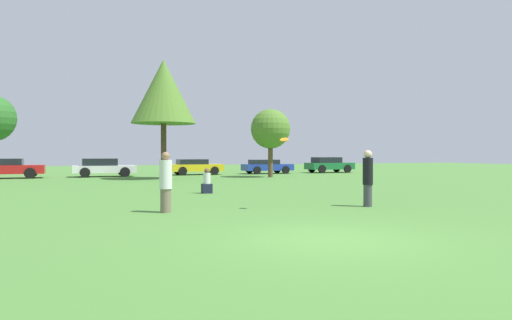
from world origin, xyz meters
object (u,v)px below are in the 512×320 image
parked_car_red (6,168)px  tree_2 (270,129)px  parked_car_green (329,164)px  frisbee (284,140)px  tree_1 (163,92)px  parked_car_yellow (195,166)px  person_catcher (368,177)px  parked_car_blue (267,166)px  parked_car_white (103,167)px  bystander_sitting (207,183)px  person_thrower (166,182)px

parked_car_red → tree_2: bearing=-16.5°
parked_car_green → tree_2: bearing=-145.4°
frisbee → tree_1: (-0.33, 17.80, 3.59)m
parked_car_yellow → person_catcher: bearing=-91.0°
parked_car_blue → parked_car_green: parked_car_green is taller
parked_car_white → parked_car_green: (18.65, 0.47, 0.02)m
bystander_sitting → tree_1: size_ratio=0.14×
parked_car_green → tree_1: bearing=-161.8°
person_catcher → parked_car_green: (12.08, 23.05, -0.19)m
tree_2 → parked_car_blue: tree_2 is taller
parked_car_white → parked_car_green: bearing=1.1°
tree_2 → tree_1: bearing=176.9°
frisbee → parked_car_green: 27.30m
tree_2 → parked_car_yellow: 7.43m
bystander_sitting → person_catcher: bearing=-62.5°
tree_1 → parked_car_yellow: size_ratio=1.91×
person_thrower → person_catcher: (6.05, -0.81, 0.05)m
person_catcher → parked_car_yellow: (0.28, 23.26, -0.24)m
person_catcher → parked_car_green: person_catcher is taller
frisbee → parked_car_red: (-9.90, 22.29, -1.32)m
bystander_sitting → parked_car_yellow: size_ratio=0.26×
tree_2 → parked_car_blue: 6.51m
parked_car_yellow → parked_car_green: (11.79, -0.20, 0.06)m
bystander_sitting → tree_1: 12.64m
bystander_sitting → parked_car_yellow: parked_car_yellow is taller
tree_2 → parked_car_blue: (2.03, 5.55, -2.72)m
bystander_sitting → parked_car_blue: size_ratio=0.26×
frisbee → parked_car_yellow: (3.03, 23.09, -1.38)m
parked_car_red → parked_car_blue: (18.92, 0.67, -0.09)m
person_thrower → parked_car_yellow: (6.33, 22.44, -0.19)m
person_thrower → parked_car_white: bearing=99.0°
tree_2 → parked_car_white: tree_2 is taller
person_catcher → bystander_sitting: person_catcher is taller
frisbee → parked_car_white: frisbee is taller
parked_car_yellow → bystander_sitting: bearing=-102.5°
parked_car_red → bystander_sitting: bearing=-60.2°
person_catcher → tree_1: (-3.08, 17.96, 4.73)m
tree_1 → parked_car_green: 16.73m
person_catcher → parked_car_red: 25.78m
person_catcher → tree_1: size_ratio=0.23×
person_thrower → parked_car_red: size_ratio=0.37×
frisbee → person_thrower: bearing=168.9°
person_thrower → parked_car_blue: person_thrower is taller
person_catcher → parked_car_red: size_ratio=0.39×
tree_1 → parked_car_blue: size_ratio=1.89×
person_thrower → tree_2: (10.29, 16.76, 2.49)m
tree_1 → parked_car_blue: 11.80m
person_catcher → tree_2: bearing=-95.9°
person_catcher → frisbee: (-2.75, 0.16, 1.14)m
tree_1 → person_thrower: bearing=-99.8°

